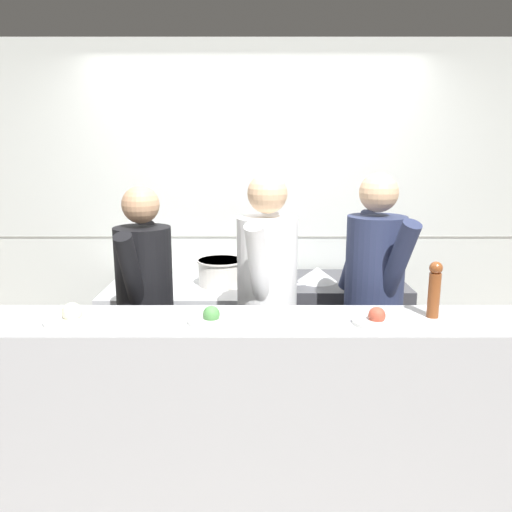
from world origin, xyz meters
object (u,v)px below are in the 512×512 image
at_px(mixing_bowl_steel, 318,274).
at_px(plated_dish_main, 73,316).
at_px(oven_range, 183,342).
at_px(plated_dish_appetiser, 212,318).
at_px(chef_head_cook, 147,308).
at_px(plated_dish_dessert, 377,319).
at_px(chef_sous, 268,304).
at_px(chefs_knife, 282,285).
at_px(chef_line, 374,300).
at_px(pepper_mill, 435,288).
at_px(sauce_pot, 222,271).
at_px(stock_pot, 152,275).

relative_size(mixing_bowl_steel, plated_dish_main, 1.01).
height_order(oven_range, mixing_bowl_steel, mixing_bowl_steel).
bearing_deg(oven_range, plated_dish_appetiser, -74.36).
bearing_deg(oven_range, chef_head_cook, -100.11).
xyz_separation_m(plated_dish_dessert, chef_sous, (-0.50, 0.55, -0.10)).
distance_m(chefs_knife, plated_dish_main, 1.47).
xyz_separation_m(oven_range, chef_line, (1.24, -0.59, 0.51)).
xyz_separation_m(plated_dish_appetiser, chef_head_cook, (-0.44, 0.58, -0.14)).
bearing_deg(chef_sous, pepper_mill, -16.47).
bearing_deg(plated_dish_appetiser, mixing_bowl_steel, 61.08).
distance_m(sauce_pot, chef_head_cook, 0.76).
xyz_separation_m(stock_pot, chef_line, (1.45, -0.59, -0.00)).
height_order(plated_dish_appetiser, pepper_mill, pepper_mill).
xyz_separation_m(chef_sous, chef_line, (0.63, 0.07, -0.00)).
height_order(plated_dish_appetiser, chef_sous, chef_sous).
height_order(plated_dish_appetiser, chef_head_cook, chef_head_cook).
height_order(oven_range, chef_sous, chef_sous).
bearing_deg(plated_dish_main, chef_head_cook, 68.58).
bearing_deg(sauce_pot, plated_dish_dessert, -56.58).
distance_m(pepper_mill, chef_line, 0.60).
distance_m(stock_pot, plated_dish_appetiser, 1.31).
xyz_separation_m(plated_dish_appetiser, plated_dish_dessert, (0.78, -0.02, -0.00)).
bearing_deg(chef_sous, plated_dish_dessert, -33.96).
xyz_separation_m(sauce_pot, chef_sous, (0.31, -0.69, -0.02)).
relative_size(sauce_pot, mixing_bowl_steel, 1.23).
bearing_deg(plated_dish_dessert, chefs_knife, 110.56).
relative_size(pepper_mill, chef_line, 0.16).
xyz_separation_m(stock_pot, sauce_pot, (0.50, 0.03, 0.02)).
height_order(mixing_bowl_steel, chef_head_cook, chef_head_cook).
distance_m(mixing_bowl_steel, plated_dish_dessert, 1.19).
distance_m(oven_range, pepper_mill, 1.94).
xyz_separation_m(sauce_pot, plated_dish_dessert, (0.82, -1.24, 0.08)).
xyz_separation_m(mixing_bowl_steel, plated_dish_appetiser, (-0.64, -1.16, 0.09)).
bearing_deg(oven_range, sauce_pot, 6.20).
xyz_separation_m(stock_pot, chef_head_cook, (0.09, -0.61, -0.04)).
height_order(stock_pot, chefs_knife, stock_pot).
bearing_deg(mixing_bowl_steel, pepper_mill, -68.52).
bearing_deg(chef_line, mixing_bowl_steel, 95.36).
distance_m(sauce_pot, plated_dish_main, 1.36).
bearing_deg(pepper_mill, stock_pot, 145.20).
bearing_deg(stock_pot, pepper_mill, -34.80).
height_order(mixing_bowl_steel, pepper_mill, pepper_mill).
height_order(sauce_pot, mixing_bowl_steel, sauce_pot).
distance_m(plated_dish_main, pepper_mill, 1.74).
distance_m(sauce_pot, pepper_mill, 1.61).
xyz_separation_m(chefs_knife, plated_dish_main, (-1.04, -1.03, 0.13)).
relative_size(stock_pot, plated_dish_appetiser, 1.20).
relative_size(stock_pot, pepper_mill, 1.01).
height_order(mixing_bowl_steel, plated_dish_appetiser, plated_dish_appetiser).
relative_size(sauce_pot, chefs_knife, 0.84).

